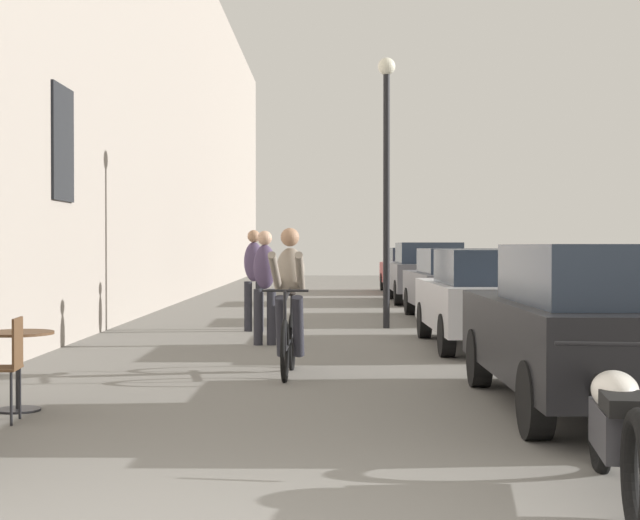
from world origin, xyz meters
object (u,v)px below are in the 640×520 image
Objects in this scene: cafe_chair_mid_toward_street at (5,362)px; parked_car_fourth at (427,271)px; parked_car_nearest at (594,325)px; cafe_table_mid at (18,354)px; street_lamp at (386,157)px; parked_car_fifth at (411,269)px; parked_motorcycle at (618,429)px; pedestrian_mid at (254,274)px; parked_car_second at (487,297)px; cyclist_on_bicycle at (289,305)px; parked_car_third at (456,283)px; pedestrian_near at (265,281)px.

parked_car_fourth reaches higher than cafe_chair_mid_toward_street.
parked_car_fourth reaches higher than parked_car_nearest.
cafe_table_mid is 0.15× the size of street_lamp.
parked_motorcycle is at bearing -92.01° from parked_car_fifth.
parked_car_nearest is (3.71, -8.19, -0.22)m from pedestrian_mid.
cafe_chair_mid_toward_street is at bearing -111.84° from street_lamp.
pedestrian_mid is 11.61m from parked_motorcycle.
pedestrian_mid is (1.51, 8.20, 0.48)m from cafe_table_mid.
parked_car_second is 0.92× the size of parked_car_fourth.
parked_car_second is at bearing 90.68° from parked_car_nearest.
parked_car_fifth is at bearing 74.42° from pedestrian_mid.
parked_car_second is (-0.07, 5.52, -0.04)m from parked_car_nearest.
street_lamp reaches higher than parked_car_nearest.
parked_car_fourth is (1.53, 7.98, -2.29)m from street_lamp.
parked_motorcycle is (4.47, -2.40, -0.11)m from cafe_chair_mid_toward_street.
cyclist_on_bicycle is 0.43× the size of parked_car_second.
pedestrian_mid is 0.43× the size of parked_car_third.
pedestrian_mid is at bearing -145.32° from parked_car_third.
street_lamp reaches higher than cafe_table_mid.
cafe_chair_mid_toward_street is 0.42× the size of parked_motorcycle.
cafe_table_mid is 0.81× the size of cafe_chair_mid_toward_street.
street_lamp is 1.15× the size of parked_car_nearest.
parked_car_nearest is at bearing -90.87° from parked_car_third.
street_lamp is (2.01, 3.02, 2.14)m from pedestrian_near.
parked_car_third is at bearing 87.54° from parked_car_second.
parked_car_nearest reaches higher than parked_car_second.
parked_car_third is 13.90m from parked_motorcycle.
parked_car_fifth reaches higher than parked_motorcycle.
cyclist_on_bicycle is 14.58m from parked_car_fourth.
street_lamp is at bearing -127.06° from parked_car_third.
cyclist_on_bicycle is at bearing -133.51° from parked_car_second.
street_lamp is at bearing 76.51° from cyclist_on_bicycle.
parked_car_second reaches higher than parked_car_fifth.
pedestrian_mid reaches higher than parked_car_second.
cafe_table_mid is at bearing 146.67° from parked_motorcycle.
cafe_chair_mid_toward_street is 12.64m from parked_car_third.
pedestrian_mid is at bearing 98.59° from cyclist_on_bicycle.
parked_car_third is at bearing 52.94° from street_lamp.
parked_car_nearest is at bearing 0.08° from cafe_table_mid.
pedestrian_mid is 0.44× the size of parked_car_fifth.
parked_car_third is at bearing 86.54° from parked_motorcycle.
parked_car_third is (1.52, 2.01, -2.36)m from street_lamp.
street_lamp is (2.36, 0.67, 2.11)m from pedestrian_mid.
parked_car_fifth is at bearing 81.13° from cyclist_on_bicycle.
parked_car_fifth is (3.07, 19.68, -0.07)m from cyclist_on_bicycle.
street_lamp is 3.45m from parked_car_third.
cyclist_on_bicycle is (2.28, 3.17, 0.29)m from cafe_chair_mid_toward_street.
cyclist_on_bicycle reaches higher than cafe_table_mid.
parked_car_nearest is 5.52m from parked_car_second.
cyclist_on_bicycle is at bearing -102.03° from parked_car_fourth.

